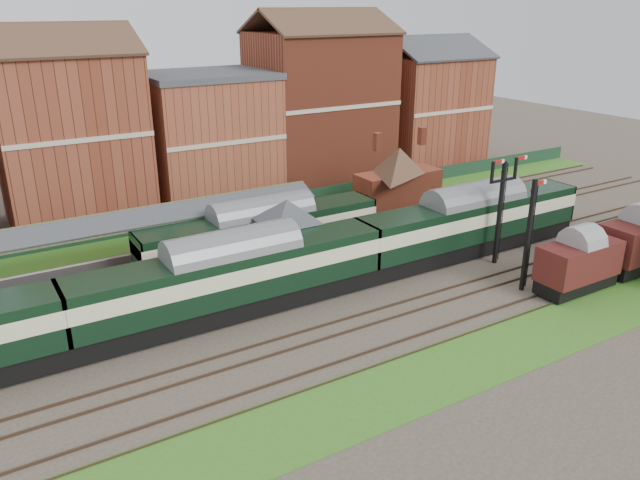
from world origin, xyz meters
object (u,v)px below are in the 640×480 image
semaphore_bracket (501,205)px  dmu_train (234,276)px  signal_box (288,237)px  platform_railcar (262,233)px  goods_van_a (578,263)px

semaphore_bracket → dmu_train: 20.94m
dmu_train → signal_box: bearing=29.9°
signal_box → dmu_train: (-5.66, -3.25, -0.45)m
signal_box → platform_railcar: size_ratio=0.32×
semaphore_bracket → goods_van_a: semaphore_bracket is taller
semaphore_bracket → dmu_train: size_ratio=0.13×
semaphore_bracket → goods_van_a: (1.02, -6.50, -2.53)m
signal_box → semaphore_bracket: semaphore_bracket is taller
signal_box → semaphore_bracket: size_ratio=0.73×
semaphore_bracket → goods_van_a: bearing=-81.1°
platform_railcar → goods_van_a: 22.66m
dmu_train → platform_railcar: (5.20, 6.50, -0.18)m
signal_box → dmu_train: size_ratio=0.10×
dmu_train → platform_railcar: dmu_train is taller
platform_railcar → goods_van_a: bearing=-43.2°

